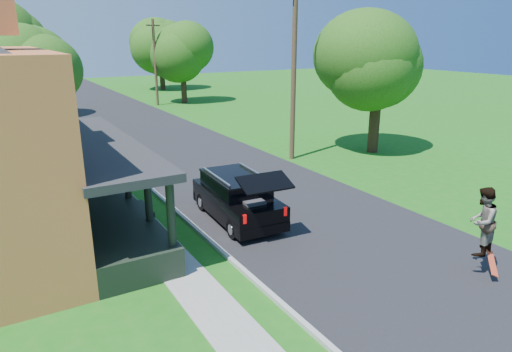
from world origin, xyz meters
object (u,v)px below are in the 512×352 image
utility_pole_near (294,64)px  black_suv (237,198)px  skateboarder (482,221)px  tree_right_near (379,52)px

utility_pole_near → black_suv: bearing=-151.5°
black_suv → utility_pole_near: utility_pole_near is taller
skateboarder → black_suv: bearing=-75.1°
tree_right_near → skateboarder: bearing=-122.4°
black_suv → tree_right_near: size_ratio=0.56×
skateboarder → utility_pole_near: (2.79, 13.37, 3.54)m
black_suv → utility_pole_near: size_ratio=0.50×
black_suv → utility_pole_near: 10.24m
black_suv → utility_pole_near: bearing=46.3°
black_suv → skateboarder: skateboarder is taller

